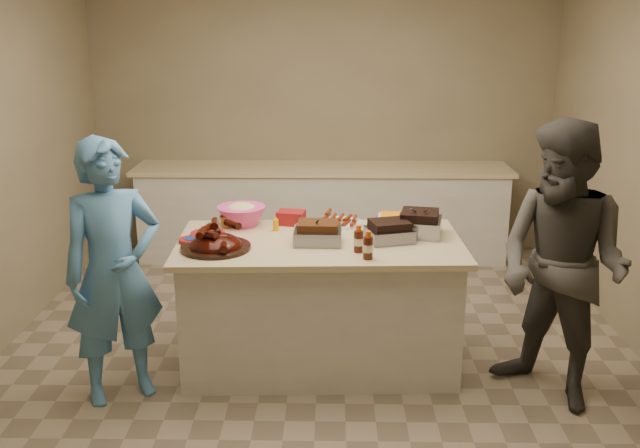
{
  "coord_description": "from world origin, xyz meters",
  "views": [
    {
      "loc": [
        0.09,
        -4.5,
        2.32
      ],
      "look_at": [
        0.02,
        -0.01,
        0.98
      ],
      "focal_mm": 40.0,
      "sensor_mm": 36.0,
      "label": 1
    }
  ],
  "objects_px": {
    "island": "(320,362)",
    "roasting_pan": "(419,235)",
    "bbq_bottle_b": "(368,259)",
    "mustard_bottle": "(276,231)",
    "bbq_bottle_a": "(358,252)",
    "guest_blue": "(125,394)",
    "coleslaw_bowl": "(242,225)",
    "plastic_cup": "(227,228)",
    "guest_gray": "(549,398)",
    "rib_platter": "(216,249)"
  },
  "relations": [
    {
      "from": "rib_platter",
      "to": "mustard_bottle",
      "type": "relative_size",
      "value": 4.21
    },
    {
      "from": "island",
      "to": "rib_platter",
      "type": "bearing_deg",
      "value": -166.5
    },
    {
      "from": "plastic_cup",
      "to": "bbq_bottle_a",
      "type": "bearing_deg",
      "value": -29.43
    },
    {
      "from": "guest_blue",
      "to": "bbq_bottle_a",
      "type": "bearing_deg",
      "value": -22.23
    },
    {
      "from": "plastic_cup",
      "to": "mustard_bottle",
      "type": "bearing_deg",
      "value": -10.89
    },
    {
      "from": "bbq_bottle_b",
      "to": "bbq_bottle_a",
      "type": "bearing_deg",
      "value": 112.18
    },
    {
      "from": "roasting_pan",
      "to": "bbq_bottle_b",
      "type": "xyz_separation_m",
      "value": [
        -0.37,
        -0.49,
        0.0
      ]
    },
    {
      "from": "roasting_pan",
      "to": "mustard_bottle",
      "type": "height_order",
      "value": "roasting_pan"
    },
    {
      "from": "plastic_cup",
      "to": "guest_gray",
      "type": "relative_size",
      "value": 0.05
    },
    {
      "from": "roasting_pan",
      "to": "plastic_cup",
      "type": "bearing_deg",
      "value": -175.42
    },
    {
      "from": "island",
      "to": "guest_gray",
      "type": "height_order",
      "value": "island"
    },
    {
      "from": "rib_platter",
      "to": "bbq_bottle_b",
      "type": "distance_m",
      "value": 0.97
    },
    {
      "from": "guest_blue",
      "to": "bbq_bottle_b",
      "type": "bearing_deg",
      "value": -27.33
    },
    {
      "from": "bbq_bottle_a",
      "to": "guest_blue",
      "type": "relative_size",
      "value": 0.11
    },
    {
      "from": "bbq_bottle_b",
      "to": "plastic_cup",
      "type": "bearing_deg",
      "value": 146.21
    },
    {
      "from": "bbq_bottle_b",
      "to": "rib_platter",
      "type": "bearing_deg",
      "value": 169.84
    },
    {
      "from": "rib_platter",
      "to": "guest_gray",
      "type": "height_order",
      "value": "rib_platter"
    },
    {
      "from": "bbq_bottle_a",
      "to": "bbq_bottle_b",
      "type": "xyz_separation_m",
      "value": [
        0.05,
        -0.13,
        0.0
      ]
    },
    {
      "from": "roasting_pan",
      "to": "mustard_bottle",
      "type": "xyz_separation_m",
      "value": [
        -0.97,
        0.08,
        0.0
      ]
    },
    {
      "from": "island",
      "to": "coleslaw_bowl",
      "type": "distance_m",
      "value": 1.1
    },
    {
      "from": "guest_gray",
      "to": "guest_blue",
      "type": "bearing_deg",
      "value": -130.24
    },
    {
      "from": "mustard_bottle",
      "to": "guest_blue",
      "type": "distance_m",
      "value": 1.44
    },
    {
      "from": "roasting_pan",
      "to": "bbq_bottle_b",
      "type": "distance_m",
      "value": 0.61
    },
    {
      "from": "rib_platter",
      "to": "guest_gray",
      "type": "relative_size",
      "value": 0.26
    },
    {
      "from": "coleslaw_bowl",
      "to": "bbq_bottle_b",
      "type": "height_order",
      "value": "coleslaw_bowl"
    },
    {
      "from": "mustard_bottle",
      "to": "bbq_bottle_b",
      "type": "bearing_deg",
      "value": -43.37
    },
    {
      "from": "roasting_pan",
      "to": "bbq_bottle_b",
      "type": "relative_size",
      "value": 1.61
    },
    {
      "from": "guest_gray",
      "to": "rib_platter",
      "type": "bearing_deg",
      "value": -137.46
    },
    {
      "from": "bbq_bottle_b",
      "to": "island",
      "type": "bearing_deg",
      "value": 130.15
    },
    {
      "from": "bbq_bottle_b",
      "to": "guest_gray",
      "type": "height_order",
      "value": "bbq_bottle_b"
    },
    {
      "from": "bbq_bottle_b",
      "to": "mustard_bottle",
      "type": "relative_size",
      "value": 1.66
    },
    {
      "from": "roasting_pan",
      "to": "mustard_bottle",
      "type": "relative_size",
      "value": 2.68
    },
    {
      "from": "roasting_pan",
      "to": "guest_gray",
      "type": "height_order",
      "value": "roasting_pan"
    },
    {
      "from": "rib_platter",
      "to": "guest_blue",
      "type": "xyz_separation_m",
      "value": [
        -0.58,
        -0.27,
        -0.88
      ]
    },
    {
      "from": "roasting_pan",
      "to": "bbq_bottle_a",
      "type": "relative_size",
      "value": 1.64
    },
    {
      "from": "plastic_cup",
      "to": "guest_blue",
      "type": "distance_m",
      "value": 1.28
    },
    {
      "from": "coleslaw_bowl",
      "to": "guest_gray",
      "type": "relative_size",
      "value": 0.19
    },
    {
      "from": "bbq_bottle_a",
      "to": "bbq_bottle_b",
      "type": "height_order",
      "value": "bbq_bottle_b"
    },
    {
      "from": "island",
      "to": "plastic_cup",
      "type": "bearing_deg",
      "value": 154.5
    },
    {
      "from": "mustard_bottle",
      "to": "guest_blue",
      "type": "height_order",
      "value": "mustard_bottle"
    },
    {
      "from": "rib_platter",
      "to": "bbq_bottle_a",
      "type": "bearing_deg",
      "value": -2.61
    },
    {
      "from": "coleslaw_bowl",
      "to": "guest_blue",
      "type": "height_order",
      "value": "coleslaw_bowl"
    },
    {
      "from": "bbq_bottle_b",
      "to": "guest_blue",
      "type": "height_order",
      "value": "bbq_bottle_b"
    },
    {
      "from": "island",
      "to": "roasting_pan",
      "type": "relative_size",
      "value": 6.56
    },
    {
      "from": "rib_platter",
      "to": "plastic_cup",
      "type": "distance_m",
      "value": 0.47
    },
    {
      "from": "mustard_bottle",
      "to": "guest_blue",
      "type": "bearing_deg",
      "value": -144.33
    },
    {
      "from": "island",
      "to": "bbq_bottle_b",
      "type": "distance_m",
      "value": 1.0
    },
    {
      "from": "island",
      "to": "guest_blue",
      "type": "bearing_deg",
      "value": -162.05
    },
    {
      "from": "bbq_bottle_a",
      "to": "bbq_bottle_b",
      "type": "distance_m",
      "value": 0.14
    },
    {
      "from": "coleslaw_bowl",
      "to": "guest_gray",
      "type": "xyz_separation_m",
      "value": [
        2.0,
        -0.8,
        -0.88
      ]
    }
  ]
}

